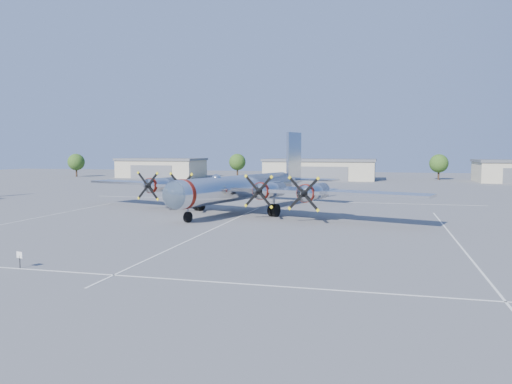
% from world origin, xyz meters
% --- Properties ---
extents(ground, '(260.00, 260.00, 0.00)m').
position_xyz_m(ground, '(0.00, 0.00, 0.00)').
color(ground, '#515153').
rests_on(ground, ground).
extents(parking_lines, '(60.00, 50.08, 0.01)m').
position_xyz_m(parking_lines, '(0.00, -1.75, 0.01)').
color(parking_lines, silver).
rests_on(parking_lines, ground).
extents(hangar_west, '(22.60, 14.60, 5.40)m').
position_xyz_m(hangar_west, '(-45.00, 81.96, 2.71)').
color(hangar_west, '#B5AA8F').
rests_on(hangar_west, ground).
extents(hangar_center, '(28.60, 14.60, 5.40)m').
position_xyz_m(hangar_center, '(0.00, 81.96, 2.71)').
color(hangar_center, '#B5AA8F').
rests_on(hangar_center, ground).
extents(tree_far_west, '(4.80, 4.80, 6.64)m').
position_xyz_m(tree_far_west, '(-70.00, 78.00, 4.22)').
color(tree_far_west, '#382619').
rests_on(tree_far_west, ground).
extents(tree_west, '(4.80, 4.80, 6.64)m').
position_xyz_m(tree_west, '(-25.00, 90.00, 4.22)').
color(tree_west, '#382619').
rests_on(tree_west, ground).
extents(tree_east, '(4.80, 4.80, 6.64)m').
position_xyz_m(tree_east, '(30.00, 88.00, 4.22)').
color(tree_east, '#382619').
rests_on(tree_east, ground).
extents(main_bomber_b29, '(53.63, 44.02, 10.24)m').
position_xyz_m(main_bomber_b29, '(-0.79, 10.39, 0.00)').
color(main_bomber_b29, silver).
rests_on(main_bomber_b29, ground).
extents(info_placard, '(0.56, 0.19, 1.08)m').
position_xyz_m(info_placard, '(-6.86, -21.85, 0.76)').
color(info_placard, black).
rests_on(info_placard, ground).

